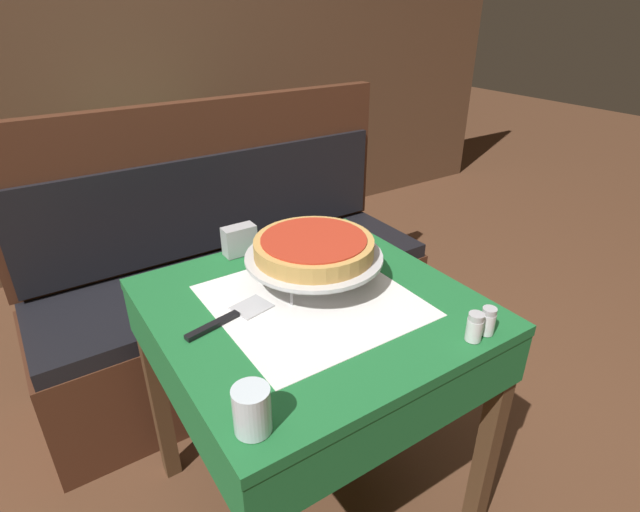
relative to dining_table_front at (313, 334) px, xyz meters
name	(u,v)px	position (x,y,z in m)	size (l,w,h in m)	color
ground_plane	(314,495)	(0.00, 0.00, -0.66)	(14.00, 14.00, 0.00)	brown
dining_table_front	(313,334)	(0.00, 0.00, 0.00)	(0.79, 0.79, 0.77)	#1E6B33
dining_table_rear	(171,175)	(0.15, 1.61, -0.02)	(0.73, 0.73, 0.76)	#1E6B33
booth_bench	(239,299)	(0.11, 0.77, -0.33)	(1.62, 0.53, 1.13)	#4C2819
back_wall_panel	(98,55)	(0.00, 2.13, 0.54)	(6.00, 0.04, 2.40)	brown
pizza_pan_stand	(314,258)	(0.05, 0.07, 0.19)	(0.37, 0.37, 0.09)	#ADADB2
deep_dish_pizza	(314,247)	(0.05, 0.07, 0.22)	(0.32, 0.32, 0.05)	tan
pizza_server	(231,317)	(-0.21, 0.04, 0.11)	(0.24, 0.10, 0.01)	#BCBCC1
water_glass_near	(252,410)	(-0.33, -0.31, 0.16)	(0.07, 0.07, 0.09)	silver
salt_shaker	(475,327)	(0.22, -0.35, 0.14)	(0.04, 0.04, 0.07)	silver
pepper_shaker	(488,321)	(0.27, -0.35, 0.14)	(0.04, 0.04, 0.07)	silver
napkin_holder	(239,240)	(-0.04, 0.35, 0.15)	(0.10, 0.05, 0.09)	#B2B2B7
condiment_caddy	(171,139)	(0.19, 1.69, 0.15)	(0.14, 0.14, 0.18)	black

